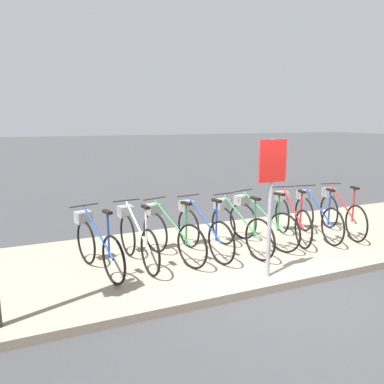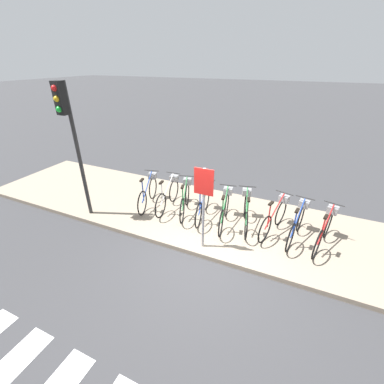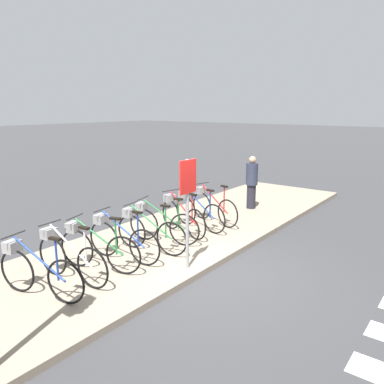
{
  "view_description": "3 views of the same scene",
  "coord_description": "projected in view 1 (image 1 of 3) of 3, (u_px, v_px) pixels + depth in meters",
  "views": [
    {
      "loc": [
        -3.29,
        -4.03,
        2.39
      ],
      "look_at": [
        -0.9,
        1.4,
        1.26
      ],
      "focal_mm": 35.0,
      "sensor_mm": 36.0,
      "label": 1
    },
    {
      "loc": [
        1.63,
        -4.3,
        4.14
      ],
      "look_at": [
        -0.82,
        1.12,
        1.06
      ],
      "focal_mm": 24.0,
      "sensor_mm": 36.0,
      "label": 2
    },
    {
      "loc": [
        -5.25,
        -3.7,
        3.03
      ],
      "look_at": [
        1.02,
        1.1,
        1.24
      ],
      "focal_mm": 35.0,
      "sensor_mm": 36.0,
      "label": 3
    }
  ],
  "objects": [
    {
      "name": "sign_post",
      "position": [
        271.0,
        185.0,
        5.29
      ],
      "size": [
        0.44,
        0.07,
        2.02
      ],
      "color": "#99999E",
      "rests_on": "sidewalk"
    },
    {
      "name": "parked_bicycle_1",
      "position": [
        136.0,
        236.0,
        6.0
      ],
      "size": [
        0.46,
        1.69,
        1.04
      ],
      "color": "black",
      "rests_on": "sidewalk"
    },
    {
      "name": "parked_bicycle_0",
      "position": [
        96.0,
        243.0,
        5.65
      ],
      "size": [
        0.57,
        1.66,
        1.04
      ],
      "color": "black",
      "rests_on": "sidewalk"
    },
    {
      "name": "parked_bicycle_7",
      "position": [
        315.0,
        214.0,
        7.4
      ],
      "size": [
        0.46,
        1.68,
        1.04
      ],
      "color": "black",
      "rests_on": "sidewalk"
    },
    {
      "name": "parked_bicycle_2",
      "position": [
        169.0,
        232.0,
        6.2
      ],
      "size": [
        0.63,
        1.63,
        1.04
      ],
      "color": "black",
      "rests_on": "sidewalk"
    },
    {
      "name": "ground_plane",
      "position": [
        289.0,
        290.0,
        5.37
      ],
      "size": [
        120.0,
        120.0,
        0.0
      ],
      "primitive_type": "plane",
      "color": "#38383A"
    },
    {
      "name": "parked_bicycle_5",
      "position": [
        259.0,
        220.0,
        6.93
      ],
      "size": [
        0.58,
        1.65,
        1.04
      ],
      "color": "black",
      "rests_on": "sidewalk"
    },
    {
      "name": "parked_bicycle_4",
      "position": [
        237.0,
        226.0,
        6.59
      ],
      "size": [
        0.46,
        1.68,
        1.04
      ],
      "color": "black",
      "rests_on": "sidewalk"
    },
    {
      "name": "parked_bicycle_6",
      "position": [
        290.0,
        216.0,
        7.26
      ],
      "size": [
        0.59,
        1.65,
        1.04
      ],
      "color": "black",
      "rests_on": "sidewalk"
    },
    {
      "name": "sidewalk",
      "position": [
        232.0,
        250.0,
        6.83
      ],
      "size": [
        15.89,
        3.27,
        0.12
      ],
      "color": "gray",
      "rests_on": "ground_plane"
    },
    {
      "name": "parked_bicycle_3",
      "position": [
        201.0,
        228.0,
        6.42
      ],
      "size": [
        0.46,
        1.68,
        1.04
      ],
      "color": "black",
      "rests_on": "sidewalk"
    },
    {
      "name": "parked_bicycle_8",
      "position": [
        340.0,
        211.0,
        7.62
      ],
      "size": [
        0.56,
        1.66,
        1.04
      ],
      "color": "black",
      "rests_on": "sidewalk"
    }
  ]
}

